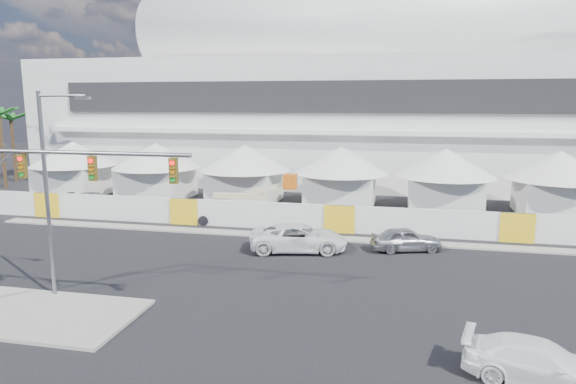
% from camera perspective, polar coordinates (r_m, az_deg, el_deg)
% --- Properties ---
extents(ground, '(160.00, 160.00, 0.00)m').
position_cam_1_polar(ground, '(25.65, -11.98, -11.71)').
color(ground, black).
rests_on(ground, ground).
extents(median_island, '(10.00, 5.00, 0.15)m').
position_cam_1_polar(median_island, '(26.31, -27.07, -11.90)').
color(median_island, gray).
rests_on(median_island, ground).
extents(far_curb, '(80.00, 1.20, 0.12)m').
position_cam_1_polar(far_curb, '(36.78, 27.66, -5.84)').
color(far_curb, gray).
rests_on(far_curb, ground).
extents(stadium, '(80.00, 24.80, 21.98)m').
position_cam_1_polar(stadium, '(63.15, 11.22, 9.95)').
color(stadium, silver).
rests_on(stadium, ground).
extents(tent_row, '(53.40, 8.40, 5.40)m').
position_cam_1_polar(tent_row, '(47.04, 0.45, 2.44)').
color(tent_row, silver).
rests_on(tent_row, ground).
extents(hoarding_fence, '(70.00, 0.25, 2.00)m').
position_cam_1_polar(hoarding_fence, '(37.33, 5.74, -3.00)').
color(hoarding_fence, silver).
rests_on(hoarding_fence, ground).
extents(palm_cluster, '(10.60, 10.60, 8.55)m').
position_cam_1_polar(palm_cluster, '(67.19, -28.32, 6.75)').
color(palm_cluster, '#47331E').
rests_on(palm_cluster, ground).
extents(sedan_silver, '(2.98, 4.74, 1.50)m').
position_cam_1_polar(sedan_silver, '(33.60, 12.98, -5.13)').
color(sedan_silver, '#9E9FA3').
rests_on(sedan_silver, ground).
extents(pickup_curb, '(4.02, 6.61, 1.71)m').
position_cam_1_polar(pickup_curb, '(32.70, 1.17, -5.10)').
color(pickup_curb, white).
rests_on(pickup_curb, ground).
extents(pickup_near, '(3.13, 5.34, 1.45)m').
position_cam_1_polar(pickup_near, '(20.12, 26.22, -16.67)').
color(pickup_near, white).
rests_on(pickup_near, ground).
extents(lot_car_c, '(2.90, 5.34, 1.47)m').
position_cam_1_polar(lot_car_c, '(48.13, -20.66, -0.95)').
color(lot_car_c, '#A2A3A6').
rests_on(lot_car_c, ground).
extents(traffic_mast, '(11.42, 0.79, 8.15)m').
position_cam_1_polar(traffic_mast, '(25.97, -28.56, -1.66)').
color(traffic_mast, slate).
rests_on(traffic_mast, median_island).
extents(streetlight_median, '(2.69, 0.27, 9.74)m').
position_cam_1_polar(streetlight_median, '(26.49, -24.90, 1.14)').
color(streetlight_median, slate).
rests_on(streetlight_median, median_island).
extents(boom_lift, '(7.82, 2.05, 3.94)m').
position_cam_1_polar(boom_lift, '(40.06, -6.19, -2.01)').
color(boom_lift, '#CA5913').
rests_on(boom_lift, ground).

